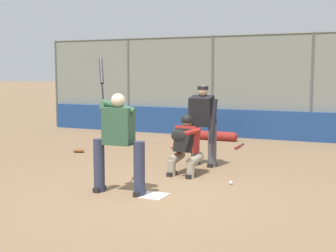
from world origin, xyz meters
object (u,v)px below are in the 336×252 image
at_px(catcher_behind_plate, 185,144).
at_px(batter_at_plate, 118,139).
at_px(spare_bat_by_padding, 238,147).
at_px(fielding_glove_on_dirt, 79,151).
at_px(equipment_bag_dugout_side, 216,136).
at_px(baseball_loose, 231,183).
at_px(umpire_home, 203,123).

bearing_deg(catcher_behind_plate, batter_at_plate, 78.93).
relative_size(spare_bat_by_padding, fielding_glove_on_dirt, 3.33).
height_order(catcher_behind_plate, fielding_glove_on_dirt, catcher_behind_plate).
bearing_deg(equipment_bag_dugout_side, baseball_loose, 110.99).
height_order(umpire_home, baseball_loose, umpire_home).
xyz_separation_m(umpire_home, baseball_loose, (-1.05, 1.39, -0.91)).
xyz_separation_m(catcher_behind_plate, equipment_bag_dugout_side, (0.95, -4.84, -0.49)).
height_order(spare_bat_by_padding, equipment_bag_dugout_side, equipment_bag_dugout_side).
xyz_separation_m(catcher_behind_plate, spare_bat_by_padding, (-0.05, -3.71, -0.60)).
xyz_separation_m(fielding_glove_on_dirt, equipment_bag_dugout_side, (-2.53, -3.48, 0.09)).
distance_m(umpire_home, equipment_bag_dugout_side, 4.04).
height_order(umpire_home, spare_bat_by_padding, umpire_home).
distance_m(umpire_home, spare_bat_by_padding, 2.87).
relative_size(umpire_home, spare_bat_by_padding, 1.93).
xyz_separation_m(umpire_home, fielding_glove_on_dirt, (3.48, -0.36, -0.89)).
bearing_deg(spare_bat_by_padding, equipment_bag_dugout_side, -139.84).
xyz_separation_m(catcher_behind_plate, umpire_home, (-0.01, -0.99, 0.31)).
bearing_deg(batter_at_plate, baseball_loose, -141.39).
bearing_deg(catcher_behind_plate, umpire_home, -85.96).
distance_m(batter_at_plate, spare_bat_by_padding, 5.57).
xyz_separation_m(batter_at_plate, spare_bat_by_padding, (-0.54, -5.47, -0.89)).
relative_size(umpire_home, fielding_glove_on_dirt, 6.43).
distance_m(catcher_behind_plate, spare_bat_by_padding, 3.76).
distance_m(batter_at_plate, catcher_behind_plate, 1.85).
bearing_deg(batter_at_plate, equipment_bag_dugout_side, -88.70).
bearing_deg(catcher_behind_plate, equipment_bag_dugout_side, -74.31).
relative_size(batter_at_plate, spare_bat_by_padding, 2.52).
bearing_deg(catcher_behind_plate, baseball_loose, 164.29).
distance_m(batter_at_plate, equipment_bag_dugout_side, 6.65).
distance_m(spare_bat_by_padding, equipment_bag_dugout_side, 1.51).
bearing_deg(catcher_behind_plate, fielding_glove_on_dirt, -16.68).
height_order(batter_at_plate, equipment_bag_dugout_side, batter_at_plate).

